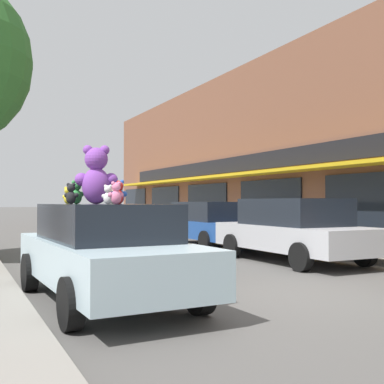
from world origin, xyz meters
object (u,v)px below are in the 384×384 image
at_px(teddy_bear_cream, 113,196).
at_px(teddy_bear_giant, 96,176).
at_px(teddy_bear_blue, 119,192).
at_px(plush_art_car, 105,250).
at_px(parked_car_far_right, 209,223).
at_px(teddy_bear_black, 71,194).
at_px(teddy_bear_yellow, 68,196).
at_px(teddy_bear_white, 108,195).
at_px(parked_car_far_center, 293,229).
at_px(teddy_bear_red, 119,193).
at_px(teddy_bear_green, 76,193).
at_px(teddy_bear_brown, 119,195).
at_px(teddy_bear_pink, 116,193).

bearing_deg(teddy_bear_cream, teddy_bear_giant, 25.79).
height_order(teddy_bear_cream, teddy_bear_blue, teddy_bear_blue).
distance_m(plush_art_car, parked_car_far_right, 8.95).
height_order(teddy_bear_giant, teddy_bear_black, teddy_bear_giant).
distance_m(teddy_bear_yellow, parked_car_far_right, 8.67).
relative_size(teddy_bear_black, parked_car_far_right, 0.07).
relative_size(teddy_bear_white, parked_car_far_right, 0.06).
bearing_deg(parked_car_far_center, teddy_bear_red, -149.05).
xyz_separation_m(teddy_bear_green, parked_car_far_right, (5.86, 6.73, -0.84)).
bearing_deg(teddy_bear_black, teddy_bear_green, -82.31).
xyz_separation_m(plush_art_car, teddy_bear_white, (-0.17, -0.76, 0.82)).
distance_m(plush_art_car, teddy_bear_brown, 1.06).
height_order(teddy_bear_red, teddy_bear_pink, teddy_bear_red).
distance_m(plush_art_car, teddy_bear_green, 0.99).
distance_m(teddy_bear_yellow, teddy_bear_blue, 0.98).
xyz_separation_m(plush_art_car, teddy_bear_green, (-0.36, 0.32, 0.86)).
relative_size(teddy_bear_black, teddy_bear_yellow, 1.13).
distance_m(teddy_bear_giant, teddy_bear_pink, 1.17).
relative_size(teddy_bear_cream, teddy_bear_white, 1.08).
height_order(teddy_bear_cream, parked_car_far_right, teddy_bear_cream).
height_order(plush_art_car, teddy_bear_blue, teddy_bear_blue).
height_order(teddy_bear_red, parked_car_far_center, teddy_bear_red).
bearing_deg(teddy_bear_green, teddy_bear_cream, -154.17).
relative_size(teddy_bear_yellow, teddy_bear_red, 0.86).
bearing_deg(teddy_bear_yellow, teddy_bear_pink, 142.85).
bearing_deg(teddy_bear_black, teddy_bear_cream, -94.27).
distance_m(teddy_bear_giant, teddy_bear_green, 0.43).
distance_m(teddy_bear_cream, parked_car_far_right, 7.85).
bearing_deg(teddy_bear_white, teddy_bear_red, -129.30).
bearing_deg(teddy_bear_blue, parked_car_far_right, -121.91).
height_order(teddy_bear_yellow, teddy_bear_pink, teddy_bear_pink).
xyz_separation_m(teddy_bear_black, teddy_bear_green, (0.13, 0.21, 0.02)).
xyz_separation_m(teddy_bear_red, parked_car_far_right, (5.52, 7.78, -0.83)).
relative_size(teddy_bear_yellow, teddy_bear_blue, 0.75).
relative_size(teddy_bear_giant, teddy_bear_blue, 2.39).
height_order(teddy_bear_red, parked_car_far_right, teddy_bear_red).
bearing_deg(teddy_bear_black, parked_car_far_center, -118.87).
distance_m(teddy_bear_giant, teddy_bear_cream, 1.22).
bearing_deg(plush_art_car, teddy_bear_giant, 153.76).
height_order(teddy_bear_pink, teddy_bear_brown, teddy_bear_brown).
bearing_deg(teddy_bear_green, teddy_bear_blue, 131.11).
xyz_separation_m(plush_art_car, teddy_bear_pink, (-0.16, -1.08, 0.83)).
distance_m(teddy_bear_yellow, teddy_bear_brown, 0.81).
distance_m(teddy_bear_white, teddy_bear_brown, 1.39).
height_order(teddy_bear_black, parked_car_far_center, teddy_bear_black).
distance_m(teddy_bear_green, teddy_bear_brown, 0.76).
xyz_separation_m(teddy_bear_white, teddy_bear_pink, (0.01, -0.32, 0.01)).
height_order(teddy_bear_yellow, teddy_bear_blue, teddy_bear_blue).
bearing_deg(teddy_bear_black, teddy_bear_pink, 144.01).
relative_size(teddy_bear_giant, parked_car_far_center, 0.19).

